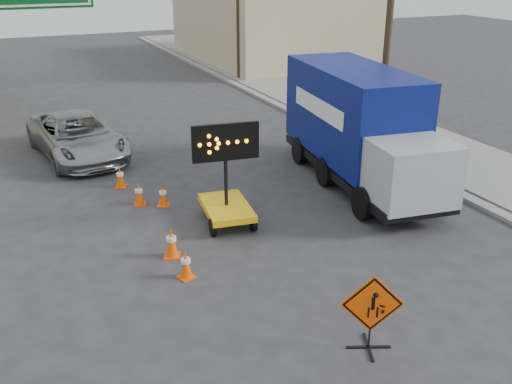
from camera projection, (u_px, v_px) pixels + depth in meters
ground at (345, 344)px, 10.89m from camera, size 100.00×100.00×0.00m
curb_right at (300, 116)px, 26.23m from camera, size 0.40×60.00×0.12m
sidewalk_right at (342, 110)px, 27.11m from camera, size 4.00×60.00×0.15m
building_right_far at (271, 26)px, 40.20m from camera, size 10.00×14.00×4.60m
highway_gantry at (6, 5)px, 22.32m from camera, size 6.18×0.38×6.90m
utility_pole_near at (389, 21)px, 20.57m from camera, size 1.80×0.26×9.00m
construction_sign at (372, 311)px, 10.46m from camera, size 1.10×0.79×1.58m
arrow_board at (226, 201)px, 15.62m from camera, size 1.80×2.15×2.85m
pickup_truck at (77, 136)px, 20.78m from camera, size 3.32×5.92×1.56m
box_truck at (358, 134)px, 18.04m from camera, size 3.26×7.90×3.64m
cone_a at (186, 264)px, 13.01m from camera, size 0.44×0.44×0.69m
cone_b at (171, 243)px, 13.91m from camera, size 0.51×0.51×0.77m
cone_c at (163, 195)px, 16.80m from camera, size 0.44×0.44×0.66m
cone_d at (139, 194)px, 16.89m from camera, size 0.41×0.41×0.68m
cone_e at (120, 177)px, 18.16m from camera, size 0.45×0.45×0.69m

